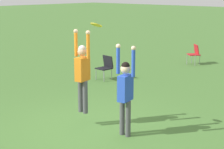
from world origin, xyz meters
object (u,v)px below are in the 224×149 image
Objects in this scene: person_jumping at (82,70)px; frisbee at (96,25)px; camping_chair_1 at (106,66)px; camping_chair_5 at (195,52)px; person_defending at (125,89)px.

person_jumping is 1.24m from frisbee.
camping_chair_1 is 4.82m from camping_chair_5.
camping_chair_5 is (-1.93, 8.59, -0.87)m from person_jumping.
person_jumping is 1.22m from person_defending.
camping_chair_5 is at bearing 2.80° from person_jumping.
person_defending is 1.54m from frisbee.
person_defending is 8.96m from camping_chair_5.
camping_chair_5 is (0.95, 4.73, 0.01)m from camping_chair_1.
frisbee reaches higher than camping_chair_5.
camping_chair_1 is (-4.05, 3.66, -0.59)m from person_defending.
person_defending is at bearing -90.00° from person_jumping.
frisbee is (0.56, -0.09, 1.10)m from person_jumping.
camping_chair_1 is at bearing 131.09° from frisbee.
frisbee is 5.60m from camping_chair_1.
camping_chair_1 is 1.01× the size of camping_chair_5.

